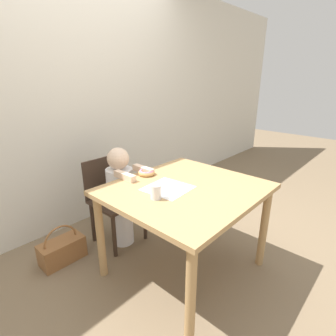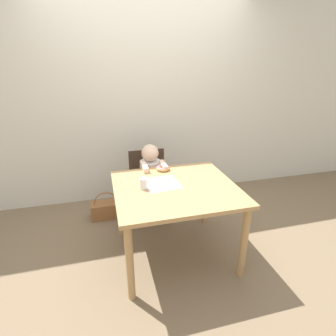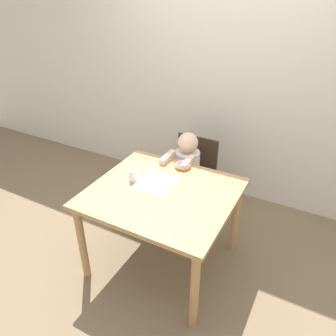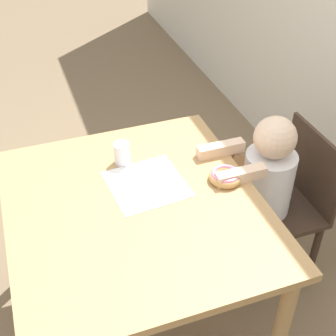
{
  "view_description": "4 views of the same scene",
  "coord_description": "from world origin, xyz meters",
  "px_view_note": "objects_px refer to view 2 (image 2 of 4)",
  "views": [
    {
      "loc": [
        -1.37,
        -1.08,
        1.49
      ],
      "look_at": [
        -0.03,
        0.15,
        0.84
      ],
      "focal_mm": 28.0,
      "sensor_mm": 36.0,
      "label": 1
    },
    {
      "loc": [
        -0.59,
        -1.99,
        1.75
      ],
      "look_at": [
        -0.03,
        0.15,
        0.84
      ],
      "focal_mm": 28.0,
      "sensor_mm": 36.0,
      "label": 2
    },
    {
      "loc": [
        1.0,
        -1.77,
        2.12
      ],
      "look_at": [
        -0.03,
        0.15,
        0.84
      ],
      "focal_mm": 35.0,
      "sensor_mm": 36.0,
      "label": 3
    },
    {
      "loc": [
        1.3,
        -0.33,
        1.94
      ],
      "look_at": [
        -0.03,
        0.15,
        0.84
      ],
      "focal_mm": 50.0,
      "sensor_mm": 36.0,
      "label": 4
    }
  ],
  "objects_px": {
    "donut": "(163,168)",
    "chair": "(149,183)",
    "child_figure": "(151,182)",
    "handbag": "(107,209)",
    "cup": "(144,184)"
  },
  "relations": [
    {
      "from": "donut",
      "to": "child_figure",
      "type": "bearing_deg",
      "value": 106.99
    },
    {
      "from": "cup",
      "to": "handbag",
      "type": "bearing_deg",
      "value": 112.99
    },
    {
      "from": "chair",
      "to": "child_figure",
      "type": "relative_size",
      "value": 0.85
    },
    {
      "from": "child_figure",
      "to": "handbag",
      "type": "distance_m",
      "value": 0.65
    },
    {
      "from": "chair",
      "to": "cup",
      "type": "height_order",
      "value": "cup"
    },
    {
      "from": "chair",
      "to": "child_figure",
      "type": "height_order",
      "value": "child_figure"
    },
    {
      "from": "chair",
      "to": "cup",
      "type": "relative_size",
      "value": 8.05
    },
    {
      "from": "donut",
      "to": "cup",
      "type": "relative_size",
      "value": 1.4
    },
    {
      "from": "donut",
      "to": "cup",
      "type": "bearing_deg",
      "value": -125.25
    },
    {
      "from": "chair",
      "to": "donut",
      "type": "distance_m",
      "value": 0.5
    },
    {
      "from": "child_figure",
      "to": "handbag",
      "type": "xyz_separation_m",
      "value": [
        -0.51,
        0.17,
        -0.37
      ]
    },
    {
      "from": "donut",
      "to": "chair",
      "type": "bearing_deg",
      "value": 102.02
    },
    {
      "from": "cup",
      "to": "chair",
      "type": "bearing_deg",
      "value": 76.35
    },
    {
      "from": "child_figure",
      "to": "cup",
      "type": "xyz_separation_m",
      "value": [
        -0.18,
        -0.62,
        0.3
      ]
    },
    {
      "from": "chair",
      "to": "cup",
      "type": "distance_m",
      "value": 0.83
    }
  ]
}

